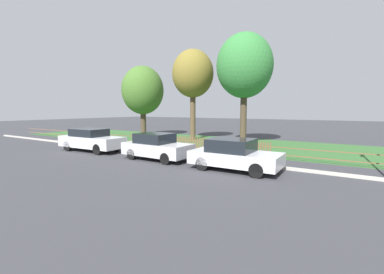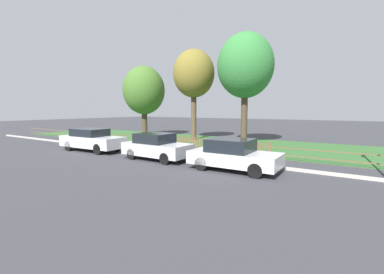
{
  "view_description": "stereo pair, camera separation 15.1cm",
  "coord_description": "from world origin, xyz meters",
  "px_view_note": "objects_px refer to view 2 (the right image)",
  "views": [
    {
      "loc": [
        9.05,
        -11.79,
        2.71
      ],
      "look_at": [
        1.13,
        0.84,
        1.1
      ],
      "focal_mm": 24.0,
      "sensor_mm": 36.0,
      "label": 1
    },
    {
      "loc": [
        9.18,
        -11.7,
        2.71
      ],
      "look_at": [
        1.13,
        0.84,
        1.1
      ],
      "focal_mm": 24.0,
      "sensor_mm": 36.0,
      "label": 2
    }
  ],
  "objects_px": {
    "covered_motorcycle": "(217,145)",
    "tree_nearest_kerb": "(144,91)",
    "parked_car_black_saloon": "(157,146)",
    "tree_mid_park": "(245,66)",
    "parked_car_silver_hatchback": "(92,140)",
    "tree_behind_motorcycle": "(194,74)",
    "parked_car_navy_estate": "(233,155)"
  },
  "relations": [
    {
      "from": "parked_car_silver_hatchback",
      "to": "tree_nearest_kerb",
      "type": "height_order",
      "value": "tree_nearest_kerb"
    },
    {
      "from": "parked_car_silver_hatchback",
      "to": "tree_behind_motorcycle",
      "type": "relative_size",
      "value": 0.59
    },
    {
      "from": "parked_car_black_saloon",
      "to": "covered_motorcycle",
      "type": "relative_size",
      "value": 2.05
    },
    {
      "from": "parked_car_black_saloon",
      "to": "tree_behind_motorcycle",
      "type": "xyz_separation_m",
      "value": [
        -3.24,
        8.89,
        5.06
      ]
    },
    {
      "from": "parked_car_black_saloon",
      "to": "tree_mid_park",
      "type": "height_order",
      "value": "tree_mid_park"
    },
    {
      "from": "parked_car_silver_hatchback",
      "to": "tree_mid_park",
      "type": "distance_m",
      "value": 12.32
    },
    {
      "from": "covered_motorcycle",
      "to": "tree_mid_park",
      "type": "height_order",
      "value": "tree_mid_park"
    },
    {
      "from": "tree_nearest_kerb",
      "to": "tree_mid_park",
      "type": "distance_m",
      "value": 10.69
    },
    {
      "from": "parked_car_black_saloon",
      "to": "tree_mid_park",
      "type": "relative_size",
      "value": 0.45
    },
    {
      "from": "parked_car_silver_hatchback",
      "to": "parked_car_navy_estate",
      "type": "xyz_separation_m",
      "value": [
        9.91,
        0.07,
        -0.05
      ]
    },
    {
      "from": "parked_car_navy_estate",
      "to": "tree_behind_motorcycle",
      "type": "bearing_deg",
      "value": 130.31
    },
    {
      "from": "parked_car_silver_hatchback",
      "to": "parked_car_navy_estate",
      "type": "relative_size",
      "value": 1.17
    },
    {
      "from": "tree_mid_park",
      "to": "tree_nearest_kerb",
      "type": "bearing_deg",
      "value": 179.4
    },
    {
      "from": "covered_motorcycle",
      "to": "tree_nearest_kerb",
      "type": "relative_size",
      "value": 0.27
    },
    {
      "from": "parked_car_navy_estate",
      "to": "tree_behind_motorcycle",
      "type": "distance_m",
      "value": 12.85
    },
    {
      "from": "parked_car_silver_hatchback",
      "to": "parked_car_navy_estate",
      "type": "distance_m",
      "value": 9.91
    },
    {
      "from": "covered_motorcycle",
      "to": "parked_car_silver_hatchback",
      "type": "bearing_deg",
      "value": -164.05
    },
    {
      "from": "tree_behind_motorcycle",
      "to": "tree_mid_park",
      "type": "relative_size",
      "value": 0.93
    },
    {
      "from": "tree_nearest_kerb",
      "to": "parked_car_silver_hatchback",
      "type": "bearing_deg",
      "value": -67.99
    },
    {
      "from": "tree_nearest_kerb",
      "to": "tree_behind_motorcycle",
      "type": "height_order",
      "value": "tree_behind_motorcycle"
    },
    {
      "from": "parked_car_silver_hatchback",
      "to": "parked_car_black_saloon",
      "type": "bearing_deg",
      "value": -0.97
    },
    {
      "from": "tree_nearest_kerb",
      "to": "parked_car_navy_estate",
      "type": "bearing_deg",
      "value": -32.82
    },
    {
      "from": "tree_nearest_kerb",
      "to": "tree_behind_motorcycle",
      "type": "relative_size",
      "value": 0.88
    },
    {
      "from": "parked_car_silver_hatchback",
      "to": "parked_car_black_saloon",
      "type": "distance_m",
      "value": 5.42
    },
    {
      "from": "parked_car_navy_estate",
      "to": "tree_behind_motorcycle",
      "type": "xyz_separation_m",
      "value": [
        -7.73,
        8.92,
        5.07
      ]
    },
    {
      "from": "parked_car_black_saloon",
      "to": "parked_car_navy_estate",
      "type": "bearing_deg",
      "value": 0.78
    },
    {
      "from": "tree_behind_motorcycle",
      "to": "tree_mid_park",
      "type": "xyz_separation_m",
      "value": [
        4.88,
        -0.36,
        0.22
      ]
    },
    {
      "from": "parked_car_silver_hatchback",
      "to": "tree_nearest_kerb",
      "type": "distance_m",
      "value": 10.17
    },
    {
      "from": "parked_car_silver_hatchback",
      "to": "covered_motorcycle",
      "type": "bearing_deg",
      "value": 15.7
    },
    {
      "from": "parked_car_black_saloon",
      "to": "tree_mid_park",
      "type": "distance_m",
      "value": 10.17
    },
    {
      "from": "parked_car_black_saloon",
      "to": "parked_car_navy_estate",
      "type": "relative_size",
      "value": 0.96
    },
    {
      "from": "tree_behind_motorcycle",
      "to": "tree_mid_park",
      "type": "bearing_deg",
      "value": -4.18
    }
  ]
}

